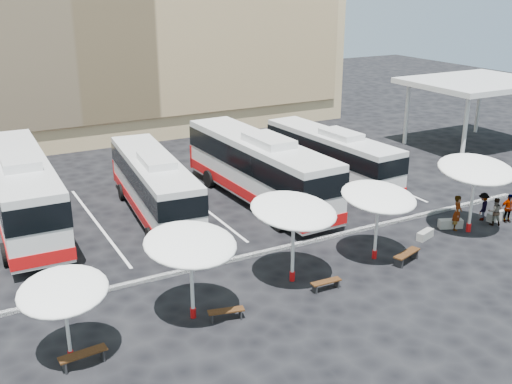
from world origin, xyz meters
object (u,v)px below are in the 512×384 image
sunshade_0 (63,291)px  wood_bench_3 (407,255)px  bus_2 (259,167)px  sunshade_1 (190,244)px  passenger_0 (458,213)px  passenger_3 (483,206)px  passenger_1 (495,212)px  conc_bench_2 (497,216)px  bus_0 (21,188)px  bus_1 (154,184)px  wood_bench_0 (83,356)px  passenger_2 (508,208)px  wood_bench_1 (226,312)px  bus_3 (331,155)px  wood_bench_2 (326,283)px  sunshade_3 (379,197)px  conc_bench_0 (425,235)px  sunshade_4 (476,170)px  conc_bench_1 (450,224)px  sunshade_2 (294,211)px

sunshade_0 → wood_bench_3: size_ratio=2.30×
bus_2 → sunshade_1: bus_2 is taller
passenger_0 → passenger_3: 2.26m
passenger_1 → conc_bench_2: bearing=-122.0°
bus_0 → bus_1: bus_0 is taller
wood_bench_0 → passenger_0: bearing=7.2°
bus_2 → wood_bench_0: bearing=-140.9°
bus_0 → passenger_2: size_ratio=8.44×
sunshade_1 → passenger_3: size_ratio=2.73×
wood_bench_1 → conc_bench_2: 17.55m
bus_3 → wood_bench_1: size_ratio=7.78×
bus_2 → passenger_0: (7.06, -8.73, -1.19)m
bus_0 → passenger_1: 25.01m
wood_bench_2 → wood_bench_3: 4.79m
passenger_0 → sunshade_3: bearing=147.1°
wood_bench_2 → conc_bench_0: 7.75m
passenger_1 → passenger_2: 0.95m
bus_0 → bus_3: size_ratio=1.17×
bus_1 → wood_bench_1: bearing=-90.8°
conc_bench_2 → passenger_1: bearing=-151.4°
bus_1 → passenger_0: bus_1 is taller
conc_bench_2 → passenger_0: bearing=177.0°
passenger_3 → bus_1: bearing=-61.1°
sunshade_4 → wood_bench_2: sunshade_4 is taller
bus_0 → wood_bench_0: 13.83m
bus_1 → conc_bench_0: 14.61m
bus_1 → passenger_0: size_ratio=6.23×
wood_bench_2 → passenger_0: bearing=12.2°
wood_bench_2 → conc_bench_0: size_ratio=1.23×
conc_bench_1 → passenger_1: 2.56m
sunshade_3 → conc_bench_2: 9.37m
sunshade_2 → wood_bench_0: (-9.45, -1.80, -2.89)m
wood_bench_1 → conc_bench_2: (17.43, 2.08, -0.10)m
bus_1 → wood_bench_2: bus_1 is taller
bus_0 → sunshade_4: size_ratio=2.76×
sunshade_2 → wood_bench_2: bearing=-59.6°
sunshade_4 → wood_bench_1: bearing=-173.4°
conc_bench_0 → bus_2: bearing=118.4°
bus_1 → wood_bench_1: 11.81m
sunshade_3 → wood_bench_2: size_ratio=2.92×
bus_0 → bus_2: size_ratio=1.01×
sunshade_0 → bus_0: bearing=87.7°
wood_bench_0 → passenger_1: size_ratio=1.08×
bus_2 → passenger_2: (10.26, -9.29, -1.34)m
wood_bench_2 → passenger_1: 12.12m
passenger_1 → bus_1: bearing=-3.2°
sunshade_4 → conc_bench_0: size_ratio=4.31×
sunshade_0 → wood_bench_3: 15.52m
bus_1 → passenger_2: bus_1 is taller
passenger_3 → conc_bench_1: bearing=-30.1°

